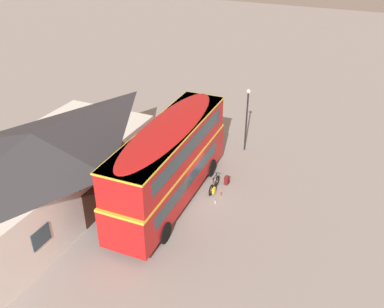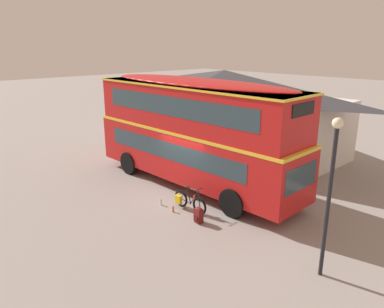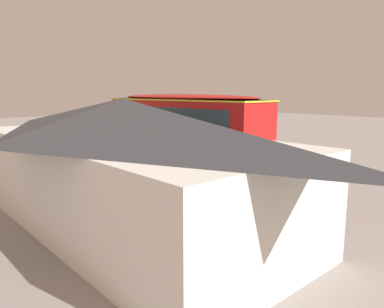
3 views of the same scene
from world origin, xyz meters
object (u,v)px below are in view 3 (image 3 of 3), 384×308
object	(u,v)px
backpack_on_ground	(183,163)
water_bottle_clear_plastic	(206,171)
water_bottle_red_squeeze	(197,169)
double_decker_bus	(183,134)
street_lamp	(139,122)
touring_bicycle	(188,165)

from	to	relation	value
backpack_on_ground	water_bottle_clear_plastic	distance (m)	2.08
backpack_on_ground	water_bottle_red_squeeze	size ratio (longest dim) A/B	2.57
double_decker_bus	backpack_on_ground	distance (m)	4.34
double_decker_bus	street_lamp	xyz separation A→B (m)	(7.32, -1.98, 0.11)
water_bottle_clear_plastic	street_lamp	bearing A→B (deg)	3.76
touring_bicycle	backpack_on_ground	world-z (taller)	touring_bicycle
touring_bicycle	street_lamp	size ratio (longest dim) A/B	0.38
double_decker_bus	water_bottle_red_squeeze	world-z (taller)	double_decker_bus
water_bottle_clear_plastic	street_lamp	size ratio (longest dim) A/B	0.05
water_bottle_clear_plastic	street_lamp	xyz separation A→B (m)	(6.59, 0.43, 2.64)
touring_bicycle	backpack_on_ground	size ratio (longest dim) A/B	2.89
water_bottle_red_squeeze	touring_bicycle	bearing A→B (deg)	63.23
double_decker_bus	water_bottle_clear_plastic	bearing A→B (deg)	-73.18
street_lamp	water_bottle_red_squeeze	bearing A→B (deg)	-175.32
backpack_on_ground	street_lamp	world-z (taller)	street_lamp
water_bottle_clear_plastic	street_lamp	distance (m)	7.12
touring_bicycle	double_decker_bus	bearing A→B (deg)	133.36
double_decker_bus	street_lamp	bearing A→B (deg)	-15.15
backpack_on_ground	street_lamp	distance (m)	5.16
touring_bicycle	water_bottle_red_squeeze	bearing A→B (deg)	-116.77
water_bottle_red_squeeze	water_bottle_clear_plastic	distance (m)	0.80
backpack_on_ground	street_lamp	size ratio (longest dim) A/B	0.13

